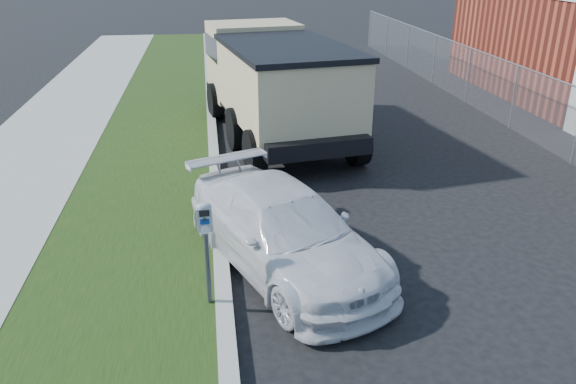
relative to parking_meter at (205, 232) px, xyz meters
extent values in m
plane|color=black|center=(2.80, 0.80, -1.27)|extent=(120.00, 120.00, 0.00)
cube|color=gray|center=(0.20, 2.80, -1.20)|extent=(0.25, 50.00, 0.15)
cube|color=black|center=(-1.40, 2.80, -1.21)|extent=(3.00, 50.00, 0.13)
plane|color=slate|center=(8.80, 7.80, -0.37)|extent=(0.00, 30.00, 30.00)
cylinder|color=gray|center=(8.80, 7.80, 0.53)|extent=(0.04, 30.00, 0.04)
cylinder|color=gray|center=(8.80, 7.80, -0.37)|extent=(0.06, 0.06, 1.80)
cylinder|color=gray|center=(8.80, 10.80, -0.37)|extent=(0.06, 0.06, 1.80)
cylinder|color=gray|center=(8.80, 13.80, -0.37)|extent=(0.06, 0.06, 1.80)
cylinder|color=gray|center=(8.80, 16.80, -0.37)|extent=(0.06, 0.06, 1.80)
cylinder|color=gray|center=(8.80, 19.80, -0.37)|extent=(0.06, 0.06, 1.80)
cylinder|color=gray|center=(8.80, 22.80, -0.37)|extent=(0.06, 0.06, 1.80)
cylinder|color=#3F4247|center=(0.00, 0.00, -0.56)|extent=(0.08, 0.08, 1.13)
cube|color=gray|center=(0.00, 0.00, 0.20)|extent=(0.21, 0.14, 0.34)
ellipsoid|color=gray|center=(0.00, 0.00, 0.37)|extent=(0.22, 0.15, 0.13)
cube|color=black|center=(0.00, -0.07, 0.31)|extent=(0.14, 0.02, 0.09)
cube|color=navy|center=(0.00, -0.07, 0.18)|extent=(0.12, 0.01, 0.08)
cylinder|color=silver|center=(0.00, -0.07, 0.06)|extent=(0.12, 0.01, 0.12)
cube|color=#3F4247|center=(0.00, -0.07, 0.22)|extent=(0.05, 0.01, 0.06)
imported|color=silver|center=(1.20, 1.15, -0.62)|extent=(3.43, 4.89, 1.31)
cube|color=black|center=(1.97, 7.80, -0.48)|extent=(3.46, 7.29, 0.38)
cube|color=tan|center=(1.58, 10.28, 0.42)|extent=(2.84, 2.34, 2.19)
cube|color=black|center=(1.58, 10.28, 0.86)|extent=(2.88, 2.37, 0.66)
cube|color=tan|center=(2.11, 6.93, 0.42)|extent=(3.30, 4.94, 1.75)
cube|color=black|center=(2.11, 6.93, 1.33)|extent=(3.43, 5.07, 0.13)
cube|color=black|center=(1.42, 11.31, -0.56)|extent=(2.62, 0.57, 0.33)
cylinder|color=black|center=(0.36, 9.98, -0.73)|extent=(0.51, 1.13, 1.09)
cylinder|color=black|center=(2.84, 10.37, -0.73)|extent=(0.51, 1.13, 1.09)
cylinder|color=black|center=(0.81, 7.07, -0.73)|extent=(0.51, 1.13, 1.09)
cylinder|color=black|center=(3.30, 7.45, -0.73)|extent=(0.51, 1.13, 1.09)
cylinder|color=black|center=(1.12, 5.12, -0.73)|extent=(0.51, 1.13, 1.09)
cylinder|color=black|center=(3.60, 5.51, -0.73)|extent=(0.51, 1.13, 1.09)
camera|label=1|loc=(0.14, -6.87, 3.55)|focal=35.00mm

